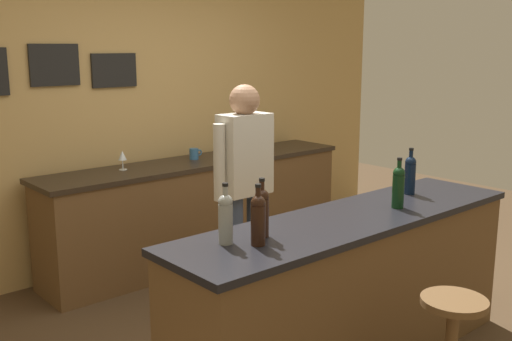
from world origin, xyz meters
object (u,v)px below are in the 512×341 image
wine_bottle_e (410,174)px  wine_glass_b (242,143)px  bartender (245,183)px  bar_stool (451,341)px  coffee_mug (194,154)px  wine_bottle_c (262,211)px  wine_bottle_d (398,186)px  wine_bottle_a (226,217)px  wine_bottle_b (258,218)px  wine_glass_a (122,156)px

wine_bottle_e → wine_glass_b: wine_bottle_e is taller
bartender → bar_stool: bartender is taller
wine_glass_b → coffee_mug: wine_glass_b is taller
bartender → wine_bottle_c: (-0.67, -0.93, 0.12)m
wine_bottle_c → bartender: bearing=54.3°
wine_bottle_e → wine_glass_b: size_ratio=1.97×
wine_bottle_d → wine_glass_b: wine_bottle_d is taller
wine_bottle_a → wine_bottle_d: (1.19, -0.15, 0.00)m
wine_bottle_a → wine_glass_b: bearing=48.4°
bartender → wine_bottle_d: bearing=-73.4°
wine_bottle_a → wine_bottle_c: (0.21, -0.03, 0.00)m
wine_bottle_b → wine_bottle_d: same height
wine_bottle_c → bar_stool: bearing=-54.6°
wine_bottle_b → wine_bottle_e: same height
wine_bottle_a → coffee_mug: size_ratio=2.45×
wine_glass_a → coffee_mug: (0.70, 0.00, -0.06)m
wine_bottle_b → wine_bottle_d: 1.08m
bartender → wine_bottle_d: (0.31, -1.05, 0.12)m
bartender → wine_bottle_b: 1.28m
wine_bottle_d → wine_bottle_e: same height
bar_stool → wine_glass_a: wine_glass_a is taller
wine_bottle_a → wine_bottle_e: bearing=0.1°
bar_stool → wine_bottle_c: bearing=125.4°
wine_glass_a → coffee_mug: wine_glass_a is taller
wine_bottle_c → coffee_mug: wine_bottle_c is taller
wine_bottle_c → wine_glass_b: (1.49, 1.95, -0.05)m
wine_bottle_a → wine_glass_b: wine_bottle_a is taller
wine_glass_b → bartender: bearing=-129.0°
bartender → wine_bottle_e: bearing=-53.6°
wine_bottle_e → coffee_mug: bearing=98.2°
wine_bottle_d → wine_bottle_a: bearing=172.7°
wine_bottle_a → wine_bottle_b: size_ratio=1.00×
bartender → bar_stool: (-0.12, -1.71, -0.48)m
wine_bottle_c → wine_glass_a: (0.34, 2.06, -0.05)m
wine_bottle_d → coffee_mug: wine_bottle_d is taller
wine_glass_b → coffee_mug: 0.47m
wine_bottle_d → wine_bottle_e: size_ratio=1.00×
wine_bottle_b → wine_glass_b: wine_bottle_b is taller
wine_bottle_e → wine_bottle_a: bearing=-179.9°
wine_glass_b → wine_bottle_e: bearing=-95.0°
bar_stool → wine_bottle_d: (0.43, 0.66, 0.60)m
wine_bottle_e → wine_glass_a: wine_bottle_e is taller
wine_bottle_a → wine_bottle_e: same height
bartender → wine_bottle_a: 1.26m
bar_stool → wine_bottle_e: 1.27m
bartender → wine_glass_b: bartender is taller
bartender → wine_bottle_b: bartender is taller
wine_bottle_b → wine_bottle_c: same height
wine_bottle_b → wine_glass_b: 2.59m
bartender → coffee_mug: bearing=72.0°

